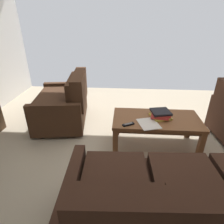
# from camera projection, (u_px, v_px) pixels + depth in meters

# --- Properties ---
(ground_plane) EXTENTS (5.97, 5.12, 0.01)m
(ground_plane) POSITION_uv_depth(u_px,v_px,m) (143.00, 146.00, 2.80)
(ground_plane) COLOR #B7A88E
(sofa_main) EXTENTS (2.02, 0.95, 0.82)m
(sofa_main) POSITION_uv_depth(u_px,v_px,m) (189.00, 207.00, 1.49)
(sofa_main) COLOR black
(sofa_main) RESTS_ON ground
(loveseat_near) EXTENTS (0.97, 1.24, 0.90)m
(loveseat_near) POSITION_uv_depth(u_px,v_px,m) (65.00, 103.00, 3.27)
(loveseat_near) COLOR black
(loveseat_near) RESTS_ON ground
(coffee_table) EXTENTS (1.21, 0.62, 0.46)m
(coffee_table) POSITION_uv_depth(u_px,v_px,m) (156.00, 122.00, 2.63)
(coffee_table) COLOR brown
(coffee_table) RESTS_ON ground
(book_stack) EXTENTS (0.31, 0.31, 0.10)m
(book_stack) POSITION_uv_depth(u_px,v_px,m) (161.00, 114.00, 2.61)
(book_stack) COLOR #E0CC4C
(book_stack) RESTS_ON coffee_table
(tv_remote) EXTENTS (0.16, 0.11, 0.02)m
(tv_remote) POSITION_uv_depth(u_px,v_px,m) (128.00, 124.00, 2.43)
(tv_remote) COLOR black
(tv_remote) RESTS_ON coffee_table
(loose_magazine) EXTENTS (0.32, 0.37, 0.01)m
(loose_magazine) POSITION_uv_depth(u_px,v_px,m) (149.00, 124.00, 2.46)
(loose_magazine) COLOR silver
(loose_magazine) RESTS_ON coffee_table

